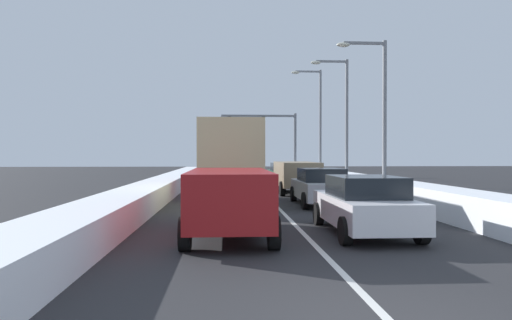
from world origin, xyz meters
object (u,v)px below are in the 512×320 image
Objects in this scene: suv_tan_right_lane_third at (296,174)px; street_lamp_right_mid at (342,110)px; sedan_green_right_lane_fourth at (284,174)px; street_lamp_right_far at (317,115)px; traffic_light_gantry at (272,130)px; box_truck_center_lane_second at (230,159)px; suv_red_center_lane_nearest at (229,196)px; sedan_white_right_lane_nearest at (364,205)px; suv_navy_center_lane_fourth at (228,169)px; sedan_silver_right_lane_second at (321,186)px; street_lamp_right_near at (378,102)px; sedan_gray_center_lane_third at (234,177)px.

suv_tan_right_lane_third is 9.57m from street_lamp_right_mid.
sedan_green_right_lane_fourth is 10.72m from street_lamp_right_far.
sedan_green_right_lane_fourth is at bearing -92.56° from traffic_light_gantry.
street_lamp_right_mid is at bearing 58.36° from box_truck_center_lane_second.
suv_red_center_lane_nearest is 30.18m from street_lamp_right_far.
sedan_green_right_lane_fourth is at bearing 88.60° from suv_tan_right_lane_third.
sedan_white_right_lane_nearest is 3.54m from suv_red_center_lane_nearest.
sedan_silver_right_lane_second is at bearing -75.56° from suv_navy_center_lane_fourth.
street_lamp_right_far is (-0.01, 16.49, 0.75)m from street_lamp_right_near.
sedan_green_right_lane_fourth is at bearing 79.16° from suv_red_center_lane_nearest.
sedan_gray_center_lane_third is at bearing 154.00° from street_lamp_right_near.
box_truck_center_lane_second is at bearing 89.30° from suv_red_center_lane_nearest.
suv_red_center_lane_nearest reaches higher than sedan_gray_center_lane_third.
traffic_light_gantry is (4.48, 13.16, 3.48)m from suv_navy_center_lane_fourth.
suv_navy_center_lane_fourth is at bearing -108.79° from traffic_light_gantry.
sedan_gray_center_lane_third is (-3.43, 8.74, 0.00)m from sedan_silver_right_lane_second.
suv_red_center_lane_nearest reaches higher than sedan_silver_right_lane_second.
sedan_white_right_lane_nearest is at bearing 3.64° from suv_red_center_lane_nearest.
box_truck_center_lane_second is at bearing 172.28° from sedan_silver_right_lane_second.
street_lamp_right_far is at bearing -61.76° from traffic_light_gantry.
suv_tan_right_lane_third is 0.56× the size of street_lamp_right_mid.
box_truck_center_lane_second is 15.43m from street_lamp_right_mid.
box_truck_center_lane_second is 0.95× the size of traffic_light_gantry.
sedan_green_right_lane_fourth is at bearing 117.21° from street_lamp_right_near.
street_lamp_right_near is at bearing -91.14° from street_lamp_right_mid.
suv_tan_right_lane_third is 6.98m from sedan_green_right_lane_fourth.
suv_tan_right_lane_third is 22.16m from traffic_light_gantry.
suv_navy_center_lane_fourth is 0.61× the size of street_lamp_right_near.
suv_red_center_lane_nearest is at bearing -105.21° from street_lamp_right_far.
street_lamp_right_far is (7.79, 6.99, 4.55)m from suv_navy_center_lane_fourth.
street_lamp_right_far is (4.31, 28.57, 4.80)m from sedan_white_right_lane_nearest.
suv_tan_right_lane_third reaches higher than sedan_silver_right_lane_second.
street_lamp_right_mid is (8.00, 20.55, 4.16)m from suv_red_center_lane_nearest.
sedan_green_right_lane_fourth is 0.92× the size of suv_red_center_lane_nearest.
traffic_light_gantry is at bearing 103.62° from street_lamp_right_mid.
sedan_gray_center_lane_third is 9.25m from street_lamp_right_near.
box_truck_center_lane_second reaches higher than sedan_green_right_lane_fourth.
traffic_light_gantry reaches higher than sedan_silver_right_lane_second.
sedan_silver_right_lane_second is 3.90m from box_truck_center_lane_second.
sedan_green_right_lane_fourth is 1.00× the size of sedan_gray_center_lane_third.
sedan_gray_center_lane_third is at bearing -86.76° from suv_navy_center_lane_fourth.
sedan_silver_right_lane_second is 0.92× the size of suv_tan_right_lane_third.
suv_tan_right_lane_third is 16.86m from street_lamp_right_far.
traffic_light_gantry is (4.15, 19.01, 3.73)m from sedan_gray_center_lane_third.
sedan_green_right_lane_fourth is 15.37m from traffic_light_gantry.
suv_navy_center_lane_fourth is (-3.81, 1.73, 0.25)m from sedan_green_right_lane_fourth.
suv_navy_center_lane_fourth is 11.42m from street_lamp_right_far.
street_lamp_right_mid is (7.91, 12.84, 3.28)m from box_truck_center_lane_second.
suv_red_center_lane_nearest is 35.43m from traffic_light_gantry.
sedan_gray_center_lane_third is 15.61m from street_lamp_right_far.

